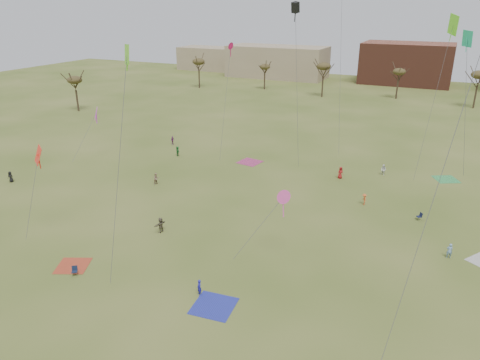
% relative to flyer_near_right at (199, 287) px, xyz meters
% --- Properties ---
extents(ground, '(260.00, 260.00, 0.00)m').
position_rel_flyer_near_right_xyz_m(ground, '(-2.30, 0.96, -0.72)').
color(ground, '#3F531A').
rests_on(ground, ground).
extents(flyer_near_right, '(0.63, 0.60, 1.44)m').
position_rel_flyer_near_right_xyz_m(flyer_near_right, '(0.00, 0.00, 0.00)').
color(flyer_near_right, '#25229D').
rests_on(flyer_near_right, ground).
extents(spectator_fore_b, '(0.83, 0.94, 1.61)m').
position_rel_flyer_near_right_xyz_m(spectator_fore_b, '(-17.93, 19.31, 0.08)').
color(spectator_fore_b, '#997561').
rests_on(spectator_fore_b, ground).
extents(spectator_fore_c, '(0.76, 1.63, 1.70)m').
position_rel_flyer_near_right_xyz_m(spectator_fore_c, '(-9.44, 8.04, 0.13)').
color(spectator_fore_c, brown).
rests_on(spectator_fore_c, ground).
extents(flyer_mid_a, '(0.88, 0.73, 1.54)m').
position_rel_flyer_near_right_xyz_m(flyer_mid_a, '(-36.63, 11.39, 0.05)').
color(flyer_mid_a, black).
rests_on(flyer_mid_a, ground).
extents(flyer_mid_b, '(0.87, 1.05, 1.42)m').
position_rel_flyer_near_right_xyz_m(flyer_mid_b, '(9.04, 24.63, -0.01)').
color(flyer_mid_b, '#DA6028').
rests_on(flyer_mid_b, ground).
extents(flyer_mid_c, '(0.64, 0.49, 1.56)m').
position_rel_flyer_near_right_xyz_m(flyer_mid_c, '(18.94, 15.55, 0.06)').
color(flyer_mid_c, '#789EC8').
rests_on(flyer_mid_c, ground).
extents(spectator_mid_d, '(0.46, 0.90, 1.48)m').
position_rel_flyer_near_right_xyz_m(spectator_mid_d, '(-26.24, 36.01, 0.02)').
color(spectator_mid_d, '#86377E').
rests_on(spectator_mid_d, ground).
extents(spectator_mid_e, '(0.95, 0.89, 1.56)m').
position_rel_flyer_near_right_xyz_m(spectator_mid_e, '(9.54, 36.21, 0.06)').
color(spectator_mid_e, silver).
rests_on(spectator_mid_e, ground).
extents(flyer_far_a, '(1.30, 1.45, 1.60)m').
position_rel_flyer_near_right_xyz_m(flyer_far_a, '(-22.02, 31.06, 0.08)').
color(flyer_far_a, '#267432').
rests_on(flyer_far_a, ground).
extents(flyer_far_b, '(0.97, 0.95, 1.69)m').
position_rel_flyer_near_right_xyz_m(flyer_far_b, '(4.26, 32.27, 0.12)').
color(flyer_far_b, maroon).
rests_on(flyer_far_b, ground).
extents(blanket_red, '(3.79, 3.79, 0.03)m').
position_rel_flyer_near_right_xyz_m(blanket_red, '(-13.09, -1.19, -0.72)').
color(blanket_red, '#B33E23').
rests_on(blanket_red, ground).
extents(blanket_blue, '(3.62, 3.62, 0.03)m').
position_rel_flyer_near_right_xyz_m(blanket_blue, '(1.84, -0.85, -0.72)').
color(blanket_blue, '#252EA2').
rests_on(blanket_blue, ground).
extents(blanket_plum, '(3.72, 3.72, 0.03)m').
position_rel_flyer_near_right_xyz_m(blanket_plum, '(-10.13, 33.13, -0.72)').
color(blanket_plum, '#AA3467').
rests_on(blanket_plum, ground).
extents(blanket_olive, '(4.09, 4.09, 0.03)m').
position_rel_flyer_near_right_xyz_m(blanket_olive, '(17.86, 38.19, -0.72)').
color(blanket_olive, green).
rests_on(blanket_olive, ground).
extents(camp_chair_left, '(0.72, 0.73, 0.87)m').
position_rel_flyer_near_right_xyz_m(camp_chair_left, '(-11.73, -2.30, -0.46)').
color(camp_chair_left, '#131E36').
rests_on(camp_chair_left, ground).
extents(camp_chair_right, '(0.74, 0.73, 0.87)m').
position_rel_flyer_near_right_xyz_m(camp_chair_right, '(15.56, 23.05, -0.46)').
color(camp_chair_right, '#121733').
rests_on(camp_chair_right, ground).
extents(kites_aloft, '(58.21, 48.72, 27.67)m').
position_rel_flyer_near_right_xyz_m(kites_aloft, '(1.96, 28.64, 18.98)').
color(kites_aloft, red).
rests_on(kites_aloft, ground).
extents(tree_line, '(117.44, 49.32, 8.91)m').
position_rel_flyer_near_right_xyz_m(tree_line, '(-5.14, 80.08, 6.37)').
color(tree_line, '#3A2B1E').
rests_on(tree_line, ground).
extents(building_tan, '(32.00, 14.00, 10.00)m').
position_rel_flyer_near_right_xyz_m(building_tan, '(-37.30, 115.96, 4.28)').
color(building_tan, '#937F60').
rests_on(building_tan, ground).
extents(building_brick, '(26.00, 16.00, 12.00)m').
position_rel_flyer_near_right_xyz_m(building_brick, '(2.70, 120.96, 5.28)').
color(building_brick, brown).
rests_on(building_brick, ground).
extents(building_tan_west, '(20.00, 12.00, 8.00)m').
position_rel_flyer_near_right_xyz_m(building_tan_west, '(-67.30, 122.96, 3.28)').
color(building_tan_west, '#937F60').
rests_on(building_tan_west, ground).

